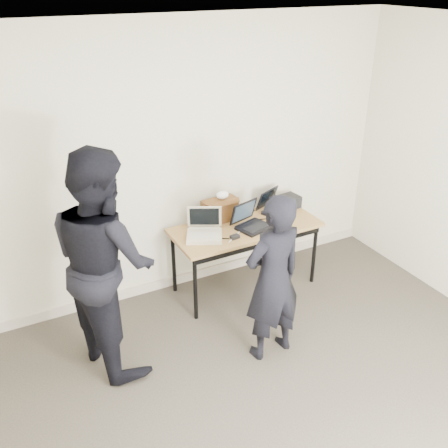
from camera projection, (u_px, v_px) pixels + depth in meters
room at (329, 275)px, 3.05m from camera, size 4.60×4.60×2.80m
desk at (246, 232)px, 5.03m from camera, size 1.51×0.67×0.72m
laptop_beige at (204, 231)px, 4.80m from camera, size 0.44×0.44×0.27m
laptop_center at (250, 222)px, 4.98m from camera, size 0.40×0.39×0.25m
laptop_right at (274, 207)px, 5.30m from camera, size 0.41×0.41×0.23m
leather_satchel at (220, 210)px, 5.06m from camera, size 0.37×0.21×0.25m
tissue at (222, 195)px, 5.00m from camera, size 0.15×0.12×0.08m
equipment_box at (288, 202)px, 5.38m from camera, size 0.25×0.22×0.13m
power_brick at (235, 237)px, 4.78m from camera, size 0.09×0.06×0.03m
cables at (250, 225)px, 5.03m from camera, size 1.14×0.51×0.01m
person_typist at (273, 279)px, 4.09m from camera, size 0.58×0.41×1.51m
person_observer at (105, 261)px, 3.97m from camera, size 0.91×1.06×1.90m
baseboard at (189, 276)px, 5.41m from camera, size 4.50×0.03×0.10m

